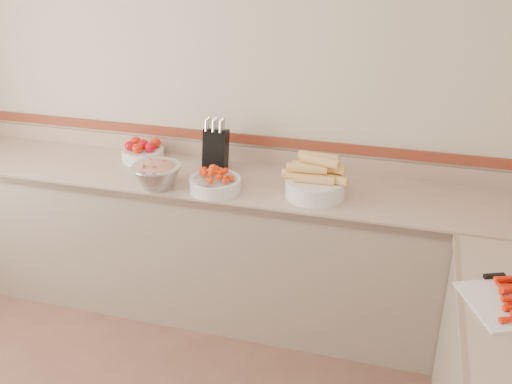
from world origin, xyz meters
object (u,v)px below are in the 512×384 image
(corn_bowl, at_px, (315,182))
(tomato_bowl, at_px, (143,152))
(rhubarb_bowl, at_px, (157,174))
(cherry_tomato_bowl, at_px, (215,182))
(knife_block, at_px, (216,149))

(corn_bowl, bearing_deg, tomato_bowl, 168.44)
(tomato_bowl, bearing_deg, corn_bowl, -11.56)
(rhubarb_bowl, bearing_deg, cherry_tomato_bowl, 7.34)
(rhubarb_bowl, bearing_deg, tomato_bowl, 126.55)
(tomato_bowl, xyz_separation_m, cherry_tomato_bowl, (0.60, -0.32, -0.00))
(rhubarb_bowl, bearing_deg, knife_block, 54.17)
(knife_block, distance_m, rhubarb_bowl, 0.41)
(cherry_tomato_bowl, distance_m, corn_bowl, 0.56)
(tomato_bowl, height_order, cherry_tomato_bowl, cherry_tomato_bowl)
(knife_block, height_order, cherry_tomato_bowl, knife_block)
(corn_bowl, relative_size, rhubarb_bowl, 1.29)
(cherry_tomato_bowl, relative_size, corn_bowl, 0.79)
(cherry_tomato_bowl, relative_size, rhubarb_bowl, 1.02)
(knife_block, height_order, corn_bowl, knife_block)
(tomato_bowl, distance_m, corn_bowl, 1.18)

